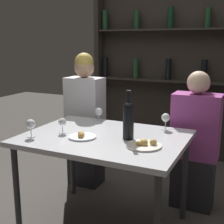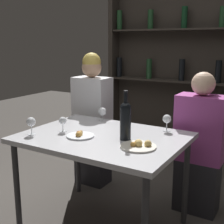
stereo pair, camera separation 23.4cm
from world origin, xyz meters
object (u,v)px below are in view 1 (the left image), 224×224
wine_glass_1 (98,112)px  food_plate_1 (82,136)px  wine_bottle (128,119)px  wine_glass_3 (62,123)px  wine_glass_0 (31,125)px  food_plate_0 (144,144)px  seated_person_right (195,146)px  seated_person_left (85,122)px  wine_glass_2 (166,118)px

wine_glass_1 → food_plate_1: 0.50m
wine_bottle → wine_glass_1: (-0.43, 0.37, -0.07)m
wine_glass_3 → wine_bottle: bearing=7.9°
food_plate_1 → wine_glass_0: bearing=-157.7°
wine_glass_3 → food_plate_0: bearing=-2.9°
wine_bottle → wine_glass_0: (-0.65, -0.25, -0.06)m
seated_person_right → wine_glass_3: bearing=-141.4°
food_plate_0 → seated_person_right: bearing=74.4°
food_plate_0 → food_plate_1: (-0.47, -0.01, -0.00)m
wine_glass_1 → seated_person_left: size_ratio=0.09×
wine_glass_1 → seated_person_left: (-0.27, 0.24, -0.18)m
wine_bottle → wine_glass_0: size_ratio=2.65×
food_plate_1 → seated_person_left: 0.83m
food_plate_1 → seated_person_left: bearing=118.4°
wine_bottle → seated_person_right: (0.36, 0.62, -0.34)m
wine_glass_0 → food_plate_1: (0.34, 0.14, -0.08)m
wine_glass_0 → wine_glass_3: wine_glass_0 is taller
wine_glass_2 → food_plate_1: size_ratio=0.64×
wine_glass_0 → food_plate_1: 0.38m
wine_glass_3 → food_plate_1: wine_glass_3 is taller
wine_glass_1 → wine_glass_3: (-0.07, -0.44, 0.00)m
wine_glass_0 → food_plate_0: bearing=10.3°
wine_bottle → food_plate_1: 0.36m
wine_glass_0 → wine_glass_2: 1.01m
wine_glass_0 → wine_glass_3: 0.23m
seated_person_left → seated_person_right: size_ratio=1.11×
wine_glass_1 → seated_person_right: (0.79, 0.24, -0.26)m
food_plate_0 → seated_person_right: size_ratio=0.20×
food_plate_0 → food_plate_1: bearing=-179.1°
wine_glass_1 → food_plate_0: size_ratio=0.48×
wine_glass_1 → wine_glass_2: wine_glass_2 is taller
food_plate_1 → wine_glass_2: bearing=43.7°
food_plate_0 → food_plate_1: 0.47m
wine_glass_1 → wine_glass_2: size_ratio=0.89×
food_plate_0 → wine_glass_1: bearing=140.9°
wine_glass_3 → wine_glass_0: bearing=-129.4°
wine_glass_1 → wine_glass_3: same height
wine_glass_0 → seated_person_right: 1.36m
wine_bottle → food_plate_1: (-0.31, -0.11, -0.14)m
food_plate_0 → seated_person_right: seated_person_right is taller
wine_glass_0 → seated_person_right: (1.01, 0.86, -0.28)m
wine_bottle → seated_person_right: 0.79m
wine_bottle → wine_glass_2: size_ratio=2.68×
wine_glass_0 → seated_person_left: bearing=93.5°
wine_glass_0 → seated_person_left: seated_person_left is taller
wine_glass_3 → food_plate_0: wine_glass_3 is taller
food_plate_1 → food_plate_0: bearing=0.9°
wine_glass_1 → wine_glass_3: bearing=-99.4°
wine_glass_3 → food_plate_0: 0.66m
wine_glass_1 → wine_glass_2: bearing=-2.3°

